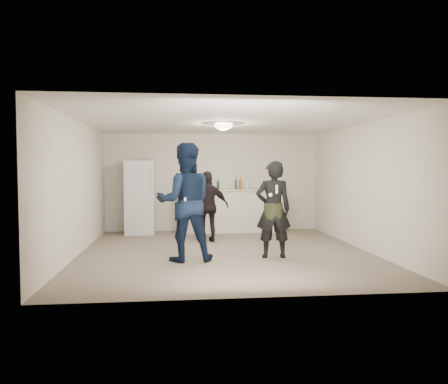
{
  "coord_description": "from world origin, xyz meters",
  "views": [
    {
      "loc": [
        -0.91,
        -8.28,
        1.61
      ],
      "look_at": [
        0.0,
        0.2,
        1.15
      ],
      "focal_mm": 35.0,
      "sensor_mm": 36.0,
      "label": 1
    }
  ],
  "objects": [
    {
      "name": "remote_woman",
      "position": [
        0.81,
        -0.85,
        1.25
      ],
      "size": [
        0.04,
        0.04,
        0.15
      ],
      "primitive_type": "cube",
      "color": "silver",
      "rests_on": "woman"
    },
    {
      "name": "wall_left",
      "position": [
        -2.75,
        0.0,
        1.25
      ],
      "size": [
        0.0,
        6.0,
        6.0
      ],
      "primitive_type": "plane",
      "rotation": [
        1.57,
        0.0,
        1.57
      ],
      "color": "beige",
      "rests_on": "floor"
    },
    {
      "name": "woman",
      "position": [
        0.81,
        -0.6,
        0.87
      ],
      "size": [
        0.65,
        0.44,
        1.75
      ],
      "primitive_type": "imported",
      "rotation": [
        0.0,
        0.0,
        3.11
      ],
      "color": "black",
      "rests_on": "floor"
    },
    {
      "name": "floor",
      "position": [
        0.0,
        0.0,
        0.0
      ],
      "size": [
        6.0,
        6.0,
        0.0
      ],
      "primitive_type": "plane",
      "color": "#6B5B4C",
      "rests_on": "ground"
    },
    {
      "name": "man",
      "position": [
        -0.78,
        -0.7,
        1.03
      ],
      "size": [
        1.05,
        0.84,
        2.05
      ],
      "primitive_type": "imported",
      "rotation": [
        0.0,
        0.0,
        3.21
      ],
      "color": "#0F203F",
      "rests_on": "floor"
    },
    {
      "name": "fridge",
      "position": [
        -1.82,
        2.6,
        0.9
      ],
      "size": [
        0.7,
        0.7,
        1.8
      ],
      "primitive_type": "cube",
      "color": "silver",
      "rests_on": "floor"
    },
    {
      "name": "fridge_handle",
      "position": [
        -1.54,
        2.23,
        1.3
      ],
      "size": [
        0.02,
        0.02,
        0.6
      ],
      "primitive_type": "cylinder",
      "color": "silver",
      "rests_on": "fridge"
    },
    {
      "name": "wall_back",
      "position": [
        0.0,
        3.0,
        1.25
      ],
      "size": [
        6.0,
        0.0,
        6.0
      ],
      "primitive_type": "plane",
      "rotation": [
        1.57,
        0.0,
        0.0
      ],
      "color": "beige",
      "rests_on": "floor"
    },
    {
      "name": "wall_right",
      "position": [
        2.75,
        0.0,
        1.25
      ],
      "size": [
        0.0,
        6.0,
        6.0
      ],
      "primitive_type": "plane",
      "rotation": [
        1.57,
        0.0,
        -1.57
      ],
      "color": "beige",
      "rests_on": "floor"
    },
    {
      "name": "remote_man",
      "position": [
        -0.78,
        -0.98,
        1.05
      ],
      "size": [
        0.04,
        0.04,
        0.15
      ],
      "primitive_type": "cube",
      "color": "silver",
      "rests_on": "man"
    },
    {
      "name": "ceiling_dome",
      "position": [
        0.0,
        0.3,
        2.45
      ],
      "size": [
        0.36,
        0.36,
        0.16
      ],
      "primitive_type": "ellipsoid",
      "color": "white",
      "rests_on": "ceiling"
    },
    {
      "name": "shaker",
      "position": [
        -0.58,
        2.59,
        1.18
      ],
      "size": [
        0.08,
        0.08,
        0.17
      ],
      "primitive_type": "cylinder",
      "color": "silver",
      "rests_on": "counter_top"
    },
    {
      "name": "ceiling",
      "position": [
        0.0,
        0.0,
        2.5
      ],
      "size": [
        6.0,
        6.0,
        0.0
      ],
      "primitive_type": "plane",
      "rotation": [
        3.14,
        0.0,
        0.0
      ],
      "color": "silver",
      "rests_on": "wall_back"
    },
    {
      "name": "wall_front",
      "position": [
        0.0,
        -3.0,
        1.25
      ],
      "size": [
        6.0,
        0.0,
        6.0
      ],
      "primitive_type": "plane",
      "rotation": [
        -1.57,
        0.0,
        0.0
      ],
      "color": "beige",
      "rests_on": "floor"
    },
    {
      "name": "counter",
      "position": [
        0.44,
        2.67,
        0.53
      ],
      "size": [
        2.6,
        0.56,
        1.05
      ],
      "primitive_type": "cube",
      "color": "beige",
      "rests_on": "floor"
    },
    {
      "name": "nunchuk_man",
      "position": [
        -0.66,
        -0.95,
        0.98
      ],
      "size": [
        0.07,
        0.07,
        0.07
      ],
      "primitive_type": "sphere",
      "color": "white",
      "rests_on": "man"
    },
    {
      "name": "counter_top",
      "position": [
        0.44,
        2.67,
        1.07
      ],
      "size": [
        2.68,
        0.64,
        0.04
      ],
      "primitive_type": "cube",
      "color": "beige",
      "rests_on": "counter"
    },
    {
      "name": "spectator",
      "position": [
        -0.24,
        1.22,
        0.78
      ],
      "size": [
        0.94,
        0.46,
        1.55
      ],
      "primitive_type": "imported",
      "rotation": [
        0.0,
        0.0,
        3.23
      ],
      "color": "black",
      "rests_on": "floor"
    },
    {
      "name": "nunchuk_woman",
      "position": [
        0.71,
        -0.82,
        1.15
      ],
      "size": [
        0.07,
        0.07,
        0.07
      ],
      "primitive_type": "sphere",
      "color": "white",
      "rests_on": "woman"
    },
    {
      "name": "bottle_cluster",
      "position": [
        0.55,
        2.67,
        1.2
      ],
      "size": [
        0.85,
        0.33,
        0.24
      ],
      "color": "#904C14",
      "rests_on": "counter_top"
    },
    {
      "name": "camo_shorts",
      "position": [
        0.81,
        -0.6,
        0.85
      ],
      "size": [
        0.34,
        0.34,
        0.28
      ],
      "primitive_type": "cylinder",
      "color": "#303A1A",
      "rests_on": "woman"
    }
  ]
}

